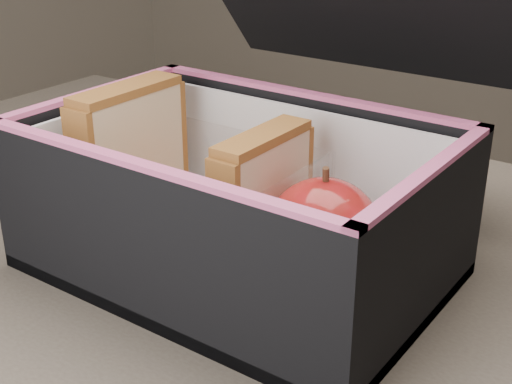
# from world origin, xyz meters

# --- Properties ---
(lunch_bag) EXTENTS (0.30, 0.33, 0.27)m
(lunch_bag) POSITION_xyz_m (-0.06, 0.06, 0.82)
(lunch_bag) COLOR black
(lunch_bag) RESTS_ON kitchen_table
(plastic_tub) EXTENTS (0.18, 0.13, 0.07)m
(plastic_tub) POSITION_xyz_m (-0.11, 0.05, 0.80)
(plastic_tub) COLOR white
(plastic_tub) RESTS_ON lunch_bag
(sandwich_left) EXTENTS (0.03, 0.10, 0.11)m
(sandwich_left) POSITION_xyz_m (-0.17, 0.05, 0.82)
(sandwich_left) COLOR tan
(sandwich_left) RESTS_ON plastic_tub
(sandwich_right) EXTENTS (0.03, 0.09, 0.10)m
(sandwich_right) POSITION_xyz_m (-0.04, 0.05, 0.82)
(sandwich_right) COLOR tan
(sandwich_right) RESTS_ON plastic_tub
(carrot_sticks) EXTENTS (0.05, 0.15, 0.03)m
(carrot_sticks) POSITION_xyz_m (-0.11, 0.04, 0.78)
(carrot_sticks) COLOR #D3490D
(carrot_sticks) RESTS_ON plastic_tub
(paper_napkin) EXTENTS (0.09, 0.09, 0.01)m
(paper_napkin) POSITION_xyz_m (0.02, 0.06, 0.77)
(paper_napkin) COLOR white
(paper_napkin) RESTS_ON lunch_bag
(red_apple) EXTENTS (0.10, 0.10, 0.08)m
(red_apple) POSITION_xyz_m (0.01, 0.05, 0.81)
(red_apple) COLOR maroon
(red_apple) RESTS_ON paper_napkin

